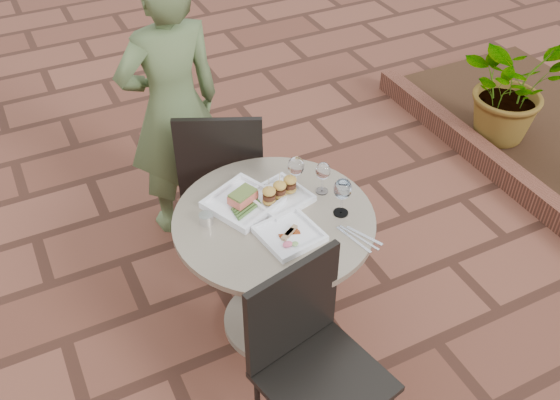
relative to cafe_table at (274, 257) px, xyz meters
name	(u,v)px	position (x,y,z in m)	size (l,w,h in m)	color
ground	(323,312)	(0.26, -0.05, -0.48)	(60.00, 60.00, 0.00)	brown
cafe_table	(274,257)	(0.00, 0.00, 0.00)	(0.90, 0.90, 0.73)	gray
chair_far	(222,169)	(0.01, 0.65, 0.07)	(0.58, 0.58, 0.93)	black
chair_near	(309,351)	(-0.13, -0.58, 0.07)	(0.53, 0.53, 0.93)	black
diner	(173,108)	(-0.13, 0.97, 0.30)	(0.57, 0.38, 1.58)	#455730
plate_salmon	(243,202)	(-0.09, 0.13, 0.27)	(0.37, 0.37, 0.08)	white
plate_sliders	(280,194)	(0.08, 0.10, 0.28)	(0.29, 0.29, 0.16)	white
plate_tuna	(289,234)	(0.01, -0.14, 0.26)	(0.27, 0.27, 0.03)	white
wine_glass_right	(343,190)	(0.28, -0.11, 0.38)	(0.08, 0.08, 0.19)	white
wine_glass_mid	(296,167)	(0.18, 0.13, 0.37)	(0.08, 0.08, 0.18)	white
wine_glass_far	(323,172)	(0.28, 0.06, 0.36)	(0.07, 0.07, 0.16)	white
steel_ramekin	(206,219)	(-0.28, 0.10, 0.27)	(0.06, 0.06, 0.05)	silver
cutlery_set	(359,238)	(0.27, -0.28, 0.25)	(0.10, 0.21, 0.00)	silver
planter_curb	(519,184)	(1.86, 0.25, -0.41)	(0.12, 3.00, 0.15)	brown
potted_plant_a	(512,85)	(2.15, 0.76, -0.03)	(0.71, 0.62, 0.79)	#33662D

